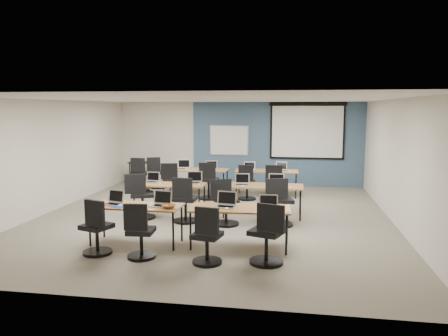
% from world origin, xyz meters
% --- Properties ---
extents(floor, '(8.00, 9.00, 0.02)m').
position_xyz_m(floor, '(0.00, 0.00, 0.00)').
color(floor, '#6B6354').
rests_on(floor, ground).
extents(ceiling, '(8.00, 9.00, 0.02)m').
position_xyz_m(ceiling, '(0.00, 0.00, 2.70)').
color(ceiling, white).
rests_on(ceiling, ground).
extents(wall_back, '(8.00, 0.04, 2.70)m').
position_xyz_m(wall_back, '(0.00, 4.50, 1.35)').
color(wall_back, beige).
rests_on(wall_back, ground).
extents(wall_front, '(8.00, 0.04, 2.70)m').
position_xyz_m(wall_front, '(0.00, -4.50, 1.35)').
color(wall_front, beige).
rests_on(wall_front, ground).
extents(wall_left, '(0.04, 9.00, 2.70)m').
position_xyz_m(wall_left, '(-4.00, 0.00, 1.35)').
color(wall_left, beige).
rests_on(wall_left, ground).
extents(wall_right, '(0.04, 9.00, 2.70)m').
position_xyz_m(wall_right, '(4.00, 0.00, 1.35)').
color(wall_right, beige).
rests_on(wall_right, ground).
extents(blue_accent_panel, '(5.50, 0.04, 2.70)m').
position_xyz_m(blue_accent_panel, '(1.25, 4.47, 1.35)').
color(blue_accent_panel, '#3D5977').
rests_on(blue_accent_panel, wall_back).
extents(whiteboard, '(1.28, 0.03, 0.98)m').
position_xyz_m(whiteboard, '(-0.30, 4.43, 1.45)').
color(whiteboard, '#B2C0C9').
rests_on(whiteboard, wall_back).
extents(projector_screen, '(2.40, 0.10, 1.82)m').
position_xyz_m(projector_screen, '(2.20, 4.41, 1.89)').
color(projector_screen, black).
rests_on(projector_screen, wall_back).
extents(training_table_front_left, '(1.68, 0.70, 0.73)m').
position_xyz_m(training_table_front_left, '(-1.02, -2.18, 0.68)').
color(training_table_front_left, brown).
rests_on(training_table_front_left, floor).
extents(training_table_front_right, '(1.80, 0.75, 0.73)m').
position_xyz_m(training_table_front_right, '(0.89, -2.07, 0.68)').
color(training_table_front_right, brown).
rests_on(training_table_front_right, floor).
extents(training_table_mid_left, '(1.67, 0.70, 0.73)m').
position_xyz_m(training_table_mid_left, '(-1.06, 0.11, 0.68)').
color(training_table_mid_left, olive).
rests_on(training_table_mid_left, floor).
extents(training_table_mid_right, '(1.85, 0.77, 0.73)m').
position_xyz_m(training_table_mid_right, '(1.12, 0.29, 0.69)').
color(training_table_mid_right, olive).
rests_on(training_table_mid_right, floor).
extents(training_table_back_left, '(1.88, 0.78, 0.73)m').
position_xyz_m(training_table_back_left, '(-1.02, 2.68, 0.69)').
color(training_table_back_left, '#A06139').
rests_on(training_table_back_left, floor).
extents(training_table_back_right, '(1.79, 0.75, 0.73)m').
position_xyz_m(training_table_back_right, '(1.05, 2.74, 0.68)').
color(training_table_back_right, '#9F6C2B').
rests_on(training_table_back_right, floor).
extents(laptop_0, '(0.34, 0.29, 0.26)m').
position_xyz_m(laptop_0, '(-1.44, -2.17, 0.79)').
color(laptop_0, silver).
rests_on(laptop_0, training_table_front_left).
extents(mouse_0, '(0.08, 0.10, 0.03)m').
position_xyz_m(mouse_0, '(-1.28, -2.30, 0.74)').
color(mouse_0, white).
rests_on(mouse_0, training_table_front_left).
extents(task_chair_0, '(0.52, 0.50, 0.98)m').
position_xyz_m(task_chair_0, '(-1.47, -2.88, 0.41)').
color(task_chair_0, black).
rests_on(task_chair_0, floor).
extents(laptop_1, '(0.36, 0.30, 0.27)m').
position_xyz_m(laptop_1, '(-0.54, -2.15, 0.80)').
color(laptop_1, '#AEAEB7').
rests_on(laptop_1, training_table_front_left).
extents(mouse_1, '(0.06, 0.10, 0.03)m').
position_xyz_m(mouse_1, '(-0.42, -2.24, 0.74)').
color(mouse_1, white).
rests_on(mouse_1, training_table_front_left).
extents(task_chair_1, '(0.48, 0.48, 0.96)m').
position_xyz_m(task_chair_1, '(-0.67, -2.95, 0.40)').
color(task_chair_1, black).
rests_on(task_chair_1, floor).
extents(laptop_2, '(0.36, 0.31, 0.27)m').
position_xyz_m(laptop_2, '(0.64, -2.04, 0.80)').
color(laptop_2, silver).
rests_on(laptop_2, training_table_front_right).
extents(mouse_2, '(0.06, 0.10, 0.04)m').
position_xyz_m(mouse_2, '(0.68, -2.23, 0.74)').
color(mouse_2, white).
rests_on(mouse_2, training_table_front_right).
extents(task_chair_2, '(0.49, 0.49, 0.97)m').
position_xyz_m(task_chair_2, '(0.49, -3.04, 0.40)').
color(task_chair_2, black).
rests_on(task_chair_2, floor).
extents(laptop_3, '(0.33, 0.28, 0.25)m').
position_xyz_m(laptop_3, '(1.40, -2.13, 0.79)').
color(laptop_3, '#A5A5B2').
rests_on(laptop_3, training_table_front_right).
extents(mouse_3, '(0.07, 0.10, 0.03)m').
position_xyz_m(mouse_3, '(1.75, -2.30, 0.74)').
color(mouse_3, white).
rests_on(mouse_3, training_table_front_right).
extents(task_chair_3, '(0.57, 0.55, 1.03)m').
position_xyz_m(task_chair_3, '(1.44, -2.88, 0.43)').
color(task_chair_3, black).
rests_on(task_chair_3, floor).
extents(laptop_4, '(0.31, 0.27, 0.24)m').
position_xyz_m(laptop_4, '(-1.54, 0.29, 0.79)').
color(laptop_4, silver).
rests_on(laptop_4, training_table_mid_left).
extents(mouse_4, '(0.07, 0.10, 0.03)m').
position_xyz_m(mouse_4, '(-1.29, 0.10, 0.74)').
color(mouse_4, white).
rests_on(mouse_4, training_table_mid_left).
extents(task_chair_4, '(0.60, 0.58, 1.05)m').
position_xyz_m(task_chair_4, '(-1.58, -0.40, 0.44)').
color(task_chair_4, black).
rests_on(task_chair_4, floor).
extents(laptop_5, '(0.36, 0.31, 0.27)m').
position_xyz_m(laptop_5, '(-0.52, 0.34, 0.80)').
color(laptop_5, '#B2B2B2').
rests_on(laptop_5, training_table_mid_left).
extents(mouse_5, '(0.07, 0.10, 0.03)m').
position_xyz_m(mouse_5, '(-0.35, 0.12, 0.74)').
color(mouse_5, white).
rests_on(mouse_5, training_table_mid_left).
extents(task_chair_5, '(0.54, 0.54, 1.02)m').
position_xyz_m(task_chair_5, '(-0.51, -0.57, 0.42)').
color(task_chair_5, black).
rests_on(task_chair_5, floor).
extents(laptop_6, '(0.34, 0.29, 0.26)m').
position_xyz_m(laptop_6, '(0.64, 0.29, 0.79)').
color(laptop_6, silver).
rests_on(laptop_6, training_table_mid_right).
extents(mouse_6, '(0.08, 0.11, 0.03)m').
position_xyz_m(mouse_6, '(0.68, 0.06, 0.74)').
color(mouse_6, white).
rests_on(mouse_6, training_table_mid_right).
extents(task_chair_6, '(0.58, 0.55, 1.03)m').
position_xyz_m(task_chair_6, '(0.39, -0.66, 0.43)').
color(task_chair_6, black).
rests_on(task_chair_6, floor).
extents(laptop_7, '(0.36, 0.31, 0.27)m').
position_xyz_m(laptop_7, '(1.43, 0.29, 0.80)').
color(laptop_7, silver).
rests_on(laptop_7, training_table_mid_right).
extents(mouse_7, '(0.07, 0.10, 0.03)m').
position_xyz_m(mouse_7, '(1.75, 0.06, 0.74)').
color(mouse_7, white).
rests_on(mouse_7, training_table_mid_right).
extents(task_chair_7, '(0.59, 0.58, 1.05)m').
position_xyz_m(task_chair_7, '(1.53, -0.52, 0.44)').
color(task_chair_7, black).
rests_on(task_chair_7, floor).
extents(laptop_8, '(0.36, 0.31, 0.27)m').
position_xyz_m(laptop_8, '(-1.40, 2.68, 0.80)').
color(laptop_8, '#AEADBC').
rests_on(laptop_8, training_table_back_left).
extents(mouse_8, '(0.08, 0.11, 0.04)m').
position_xyz_m(mouse_8, '(-1.26, 2.55, 0.74)').
color(mouse_8, white).
rests_on(mouse_8, training_table_back_left).
extents(task_chair_8, '(0.56, 0.56, 1.03)m').
position_xyz_m(task_chair_8, '(-1.46, 1.74, 0.43)').
color(task_chair_8, black).
rests_on(task_chair_8, floor).
extents(laptop_9, '(0.33, 0.28, 0.25)m').
position_xyz_m(laptop_9, '(-0.56, 2.65, 0.79)').
color(laptop_9, silver).
rests_on(laptop_9, training_table_back_left).
extents(mouse_9, '(0.08, 0.11, 0.04)m').
position_xyz_m(mouse_9, '(-0.40, 2.49, 0.74)').
color(mouse_9, white).
rests_on(mouse_9, training_table_back_left).
extents(task_chair_9, '(0.56, 0.56, 1.04)m').
position_xyz_m(task_chair_9, '(-0.50, 1.95, 0.43)').
color(task_chair_9, black).
rests_on(task_chair_9, floor).
extents(laptop_10, '(0.32, 0.27, 0.25)m').
position_xyz_m(laptop_10, '(0.55, 2.65, 0.79)').
color(laptop_10, silver).
rests_on(laptop_10, training_table_back_right).
extents(mouse_10, '(0.08, 0.11, 0.04)m').
position_xyz_m(mouse_10, '(0.67, 2.48, 0.74)').
color(mouse_10, white).
rests_on(mouse_10, training_table_back_right).
extents(task_chair_10, '(0.50, 0.50, 0.99)m').
position_xyz_m(task_chair_10, '(0.56, 2.04, 0.41)').
color(task_chair_10, black).
rests_on(task_chair_10, floor).
extents(laptop_11, '(0.33, 0.28, 0.25)m').
position_xyz_m(laptop_11, '(1.46, 2.75, 0.79)').
color(laptop_11, '#A2A1AE').
rests_on(laptop_11, training_table_back_right).
extents(mouse_11, '(0.09, 0.11, 0.04)m').
position_xyz_m(mouse_11, '(1.69, 2.56, 0.74)').
color(mouse_11, white).
rests_on(mouse_11, training_table_back_right).
extents(task_chair_11, '(0.55, 0.55, 1.02)m').
position_xyz_m(task_chair_11, '(1.33, 1.87, 0.42)').
color(task_chair_11, black).
rests_on(task_chair_11, floor).
extents(blue_mousepad, '(0.28, 0.25, 0.01)m').
position_xyz_m(blue_mousepad, '(-1.28, -2.37, 0.73)').
color(blue_mousepad, navy).
rests_on(blue_mousepad, training_table_front_left).
extents(snack_bowl, '(0.29, 0.29, 0.07)m').
position_xyz_m(snack_bowl, '(-0.35, -2.31, 0.77)').
color(snack_bowl, brown).
rests_on(snack_bowl, training_table_front_left).
extents(snack_plate, '(0.20, 0.20, 0.01)m').
position_xyz_m(snack_plate, '(0.46, -2.41, 0.74)').
color(snack_plate, white).
rests_on(snack_plate, training_table_front_right).
extents(coffee_cup, '(0.07, 0.07, 0.06)m').
position_xyz_m(coffee_cup, '(0.50, -2.40, 0.77)').
color(coffee_cup, silver).
rests_on(coffee_cup, snack_plate).
extents(utility_table, '(0.89, 0.50, 0.75)m').
position_xyz_m(utility_table, '(-3.10, 3.95, 0.65)').
color(utility_table, black).
rests_on(utility_table, floor).
extents(spare_chair_a, '(0.53, 0.51, 0.99)m').
position_xyz_m(spare_chair_a, '(-2.43, 3.35, 0.41)').
color(spare_chair_a, black).
rests_on(spare_chair_a, floor).
extents(spare_chair_b, '(0.55, 0.55, 1.02)m').
position_xyz_m(spare_chair_b, '(-2.81, 2.86, 0.42)').
color(spare_chair_b, black).
rests_on(spare_chair_b, floor).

